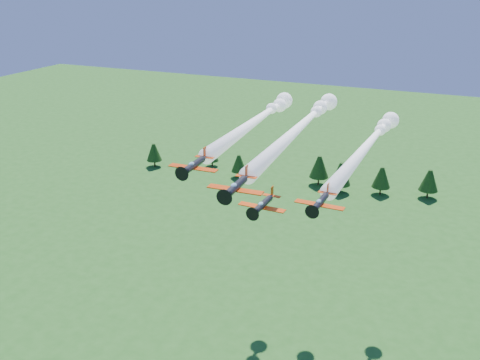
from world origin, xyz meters
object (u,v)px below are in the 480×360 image
at_px(plane_left, 258,119).
at_px(plane_slot, 263,204).
at_px(plane_right, 369,143).
at_px(plane_lead, 302,125).

height_order(plane_left, plane_slot, plane_left).
bearing_deg(plane_left, plane_right, 8.07).
bearing_deg(plane_right, plane_slot, -113.03).
height_order(plane_left, plane_right, plane_left).
bearing_deg(plane_lead, plane_left, 163.57).
height_order(plane_lead, plane_slot, plane_lead).
relative_size(plane_left, plane_right, 0.94).
xyz_separation_m(plane_lead, plane_slot, (-0.30, -19.33, -8.46)).
xyz_separation_m(plane_lead, plane_right, (11.81, 6.31, -3.84)).
relative_size(plane_right, plane_slot, 6.49).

